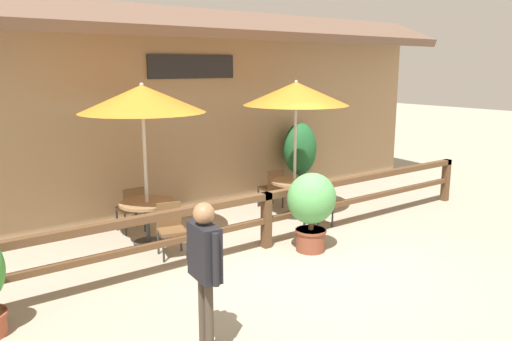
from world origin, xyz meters
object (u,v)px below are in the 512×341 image
Objects in this scene: chair_near_streetside at (171,227)px; chair_middle_streetside at (316,202)px; patio_umbrella_middle at (296,94)px; potted_plant_broad_leaf at (311,205)px; potted_plant_tall_tropical at (300,152)px; chair_middle_wallside at (272,187)px; patio_umbrella_near at (142,99)px; chair_near_wallside at (132,207)px; pedestrian at (205,257)px; dining_table_near at (147,210)px; dining_table_middle at (294,188)px.

chair_near_streetside and chair_middle_streetside have the same top height.
potted_plant_broad_leaf is at bearing -122.50° from patio_umbrella_middle.
chair_middle_streetside is 0.50× the size of potted_plant_tall_tropical.
chair_middle_wallside is at bearing -153.88° from potted_plant_tall_tropical.
patio_umbrella_near is at bearing 175.23° from patio_umbrella_middle.
patio_umbrella_middle reaches higher than chair_near_wallside.
chair_middle_streetside is at bearing 89.34° from chair_middle_wallside.
pedestrian reaches higher than chair_middle_streetside.
chair_near_wallside is 0.50× the size of potted_plant_tall_tropical.
chair_middle_streetside is 4.66m from pedestrian.
patio_umbrella_middle is 2.13m from chair_middle_wallside.
dining_table_near is 3.10m from dining_table_middle.
chair_middle_wallside is 1.60m from potted_plant_tall_tropical.
chair_near_streetside is 4.79m from potted_plant_tall_tropical.
potted_plant_broad_leaf reaches higher than dining_table_middle.
dining_table_middle is at bearing -46.00° from pedestrian.
chair_near_streetside is 0.52× the size of pedestrian.
chair_middle_wallside is 0.52× the size of pedestrian.
pedestrian is (-0.96, -2.73, 0.58)m from chair_near_streetside.
patio_umbrella_near is 2.09× the size of potted_plant_broad_leaf.
dining_table_near is 0.75m from chair_near_streetside.
chair_near_streetside is at bearing -156.77° from potted_plant_tall_tropical.
potted_plant_tall_tropical is at bearing 51.68° from potted_plant_broad_leaf.
dining_table_near is 0.74m from chair_near_wallside.
chair_near_streetside and chair_near_wallside have the same top height.
chair_near_streetside is at bearing 173.75° from chair_middle_streetside.
patio_umbrella_near reaches higher than potted_plant_broad_leaf.
chair_near_streetside is 2.95m from chair_middle_streetside.
patio_umbrella_middle is 2.09× the size of potted_plant_broad_leaf.
potted_plant_tall_tropical is 1.04× the size of pedestrian.
chair_near_wallside is at bearing -2.31° from chair_middle_wallside.
patio_umbrella_middle is (3.08, -0.26, 0.00)m from patio_umbrella_near.
pedestrian is at bearing -151.99° from potted_plant_broad_leaf.
chair_middle_wallside reaches higher than dining_table_middle.
chair_near_streetside is 0.65× the size of potted_plant_broad_leaf.
patio_umbrella_near is at bearing 87.41° from chair_near_wallside.
pedestrian is (-0.89, -3.47, 0.46)m from dining_table_near.
patio_umbrella_near reaches higher than chair_near_streetside.
patio_umbrella_near reaches higher than dining_table_middle.
chair_near_wallside is 1.00× the size of chair_middle_streetside.
potted_plant_tall_tropical is (4.44, 1.14, -1.47)m from patio_umbrella_near.
chair_near_wallside is 3.08m from chair_middle_wallside.
patio_umbrella_middle is at bearing 57.50° from potted_plant_broad_leaf.
chair_near_wallside is at bearing 88.79° from patio_umbrella_near.
potted_plant_broad_leaf is at bearing -18.31° from chair_near_streetside.
pedestrian is at bearing -104.43° from dining_table_near.
chair_middle_streetside and chair_middle_wallside have the same top height.
patio_umbrella_middle is at bearing -134.20° from potted_plant_tall_tropical.
chair_middle_wallside is (3.02, 1.21, 0.00)m from chair_near_streetside.
chair_near_streetside is 3.25m from chair_middle_wallside.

